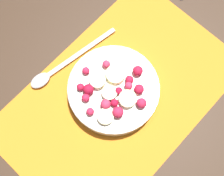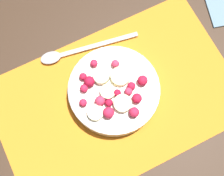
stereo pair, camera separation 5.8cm
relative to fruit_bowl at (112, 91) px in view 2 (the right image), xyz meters
name	(u,v)px [view 2 (the right image)]	position (x,y,z in m)	size (l,w,h in m)	color
ground_plane	(117,99)	(0.00, 0.01, -0.03)	(3.00, 3.00, 0.00)	#382619
placemat	(117,99)	(0.00, 0.01, -0.02)	(0.47, 0.30, 0.01)	orange
fruit_bowl	(112,91)	(0.00, 0.00, 0.00)	(0.18, 0.18, 0.05)	silver
spoon	(70,52)	(0.04, -0.12, -0.02)	(0.21, 0.05, 0.01)	#B2B2B7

